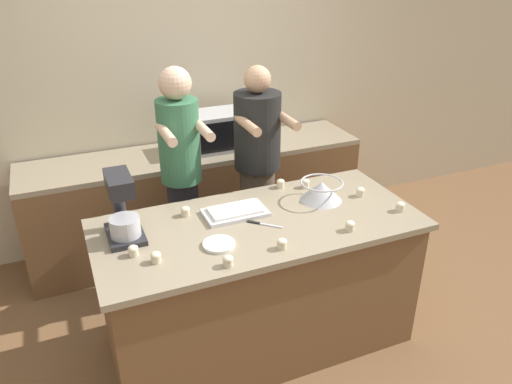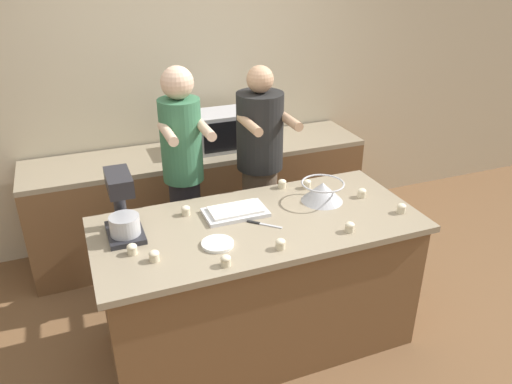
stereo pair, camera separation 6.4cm
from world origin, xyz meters
name	(u,v)px [view 1 (the left image)]	position (x,y,z in m)	size (l,w,h in m)	color
ground_plane	(259,338)	(0.00, 0.00, 0.00)	(16.00, 16.00, 0.00)	brown
back_wall	(181,86)	(0.00, 1.67, 1.35)	(10.00, 0.06, 2.70)	beige
island_counter	(259,283)	(0.00, 0.00, 0.46)	(1.97, 0.89, 0.91)	brown
back_counter	(198,199)	(0.00, 1.32, 0.44)	(2.80, 0.60, 0.89)	brown
person_left	(182,179)	(-0.27, 0.73, 0.93)	(0.31, 0.48, 1.72)	#232328
person_right	(257,173)	(0.30, 0.73, 0.88)	(0.35, 0.51, 1.68)	brown
stand_mixer	(122,210)	(-0.77, 0.14, 1.08)	(0.20, 0.30, 0.39)	#232328
mixing_bowl	(321,190)	(0.49, 0.11, 0.98)	(0.28, 0.28, 0.13)	#BCBCC1
baking_tray	(235,212)	(-0.10, 0.14, 0.93)	(0.39, 0.22, 0.04)	silver
microwave_oven	(220,130)	(0.22, 1.32, 1.04)	(0.51, 0.34, 0.31)	#B7B7BC
small_plate	(219,244)	(-0.31, -0.16, 0.92)	(0.18, 0.18, 0.02)	white
knife	(263,224)	(0.01, -0.04, 0.91)	(0.17, 0.16, 0.01)	#BCBCC1
cupcake_0	(133,250)	(-0.76, -0.07, 0.94)	(0.06, 0.06, 0.06)	beige
cupcake_1	(228,261)	(-0.33, -0.36, 0.94)	(0.06, 0.06, 0.06)	beige
cupcake_2	(281,183)	(0.33, 0.38, 0.94)	(0.06, 0.06, 0.06)	beige
cupcake_3	(400,206)	(0.87, -0.21, 0.94)	(0.06, 0.06, 0.06)	beige
cupcake_4	(156,257)	(-0.66, -0.18, 0.94)	(0.06, 0.06, 0.06)	beige
cupcake_5	(185,211)	(-0.38, 0.25, 0.94)	(0.06, 0.06, 0.06)	beige
cupcake_6	(350,226)	(0.45, -0.30, 0.94)	(0.06, 0.06, 0.06)	beige
cupcake_7	(281,244)	(0.00, -0.32, 0.94)	(0.06, 0.06, 0.06)	beige
cupcake_8	(305,183)	(0.48, 0.32, 0.94)	(0.06, 0.06, 0.06)	beige
cupcake_9	(360,192)	(0.76, 0.06, 0.94)	(0.06, 0.06, 0.06)	beige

